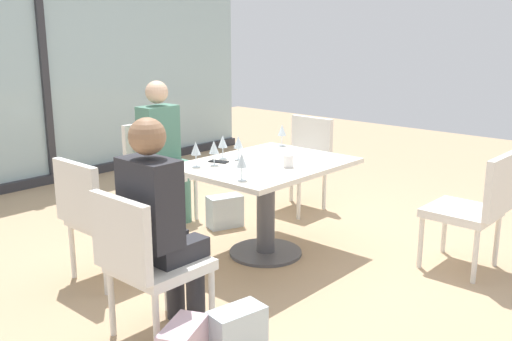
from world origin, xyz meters
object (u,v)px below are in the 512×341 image
Objects in this scene: handbag_2 at (237,333)px; chair_side_end at (146,258)px; handbag_1 at (225,211)px; person_near_window at (163,145)px; person_side_end at (160,217)px; wine_glass_5 at (196,149)px; chair_far_left at (99,213)px; wine_glass_4 at (238,143)px; chair_near_window at (156,165)px; wine_glass_2 at (214,148)px; chair_front_right at (476,205)px; dining_table_main at (266,186)px; cell_phone_on_table at (219,162)px; coffee_cup at (288,161)px; wine_glass_1 at (242,161)px; wine_glass_3 at (282,131)px; chair_far_right at (302,158)px; wine_glass_0 at (223,142)px.

chair_side_end is at bearing 122.65° from handbag_2.
chair_side_end is at bearing -127.54° from handbag_1.
chair_side_end is 0.69× the size of person_near_window.
person_side_end is 1.06m from wine_glass_5.
chair_side_end is at bearing -107.57° from chair_far_left.
person_side_end reaches higher than wine_glass_4.
chair_side_end is 1.96m from handbag_1.
chair_side_end is 4.70× the size of wine_glass_5.
chair_near_window is 1.38m from chair_far_left.
wine_glass_2 is (-0.33, -1.09, 0.37)m from chair_near_window.
chair_front_right is 0.69× the size of person_side_end.
chair_side_end is (-1.40, -0.35, -0.05)m from dining_table_main.
person_side_end is 0.75m from handbag_2.
wine_glass_5 is at bearing -129.47° from handbag_1.
cell_phone_on_table is (0.21, -0.01, -0.13)m from wine_glass_5.
chair_side_end is 2.90× the size of handbag_2.
person_near_window is 1.42m from coffee_cup.
chair_near_window is at bearing 71.91° from wine_glass_1.
dining_table_main is 1.44m from chair_side_end.
person_side_end reaches higher than wine_glass_5.
handbag_1 is at bearing -65.88° from person_near_window.
chair_far_left reaches higher than handbag_1.
chair_side_end reaches higher than handbag_2.
chair_front_right reaches higher than coffee_cup.
chair_near_window is (1.40, 1.66, 0.00)m from chair_side_end.
chair_near_window is 1.18m from wine_glass_5.
person_side_end is at bearing 0.00° from chair_side_end.
handbag_1 is 2.08m from handbag_2.
chair_side_end is 2.36m from chair_front_right.
person_near_window is 6.81× the size of wine_glass_5.
chair_far_left is at bearing 72.43° from chair_side_end.
dining_table_main is 0.97× the size of person_side_end.
wine_glass_3 is at bearing 42.92° from handbag_2.
cell_phone_on_table is at bearing 114.37° from coffee_cup.
chair_far_left is 1.00× the size of chair_front_right.
handbag_1 is (0.31, 0.46, -0.72)m from wine_glass_4.
wine_glass_1 is (-1.25, 1.09, 0.37)m from chair_front_right.
handbag_2 is (-1.19, -0.83, -0.41)m from dining_table_main.
wine_glass_2 is at bearing 179.14° from wine_glass_4.
handbag_1 is at bearing 70.88° from dining_table_main.
chair_side_end is at bearing -161.10° from chair_far_right.
coffee_cup is at bearing -49.13° from wine_glass_5.
wine_glass_2 is 0.17m from cell_phone_on_table.
wine_glass_3 is at bearing 0.88° from wine_glass_5.
cell_phone_on_table is 0.48× the size of handbag_1.
chair_side_end is 1.48m from wine_glass_0.
chair_far_left is 1.33m from person_near_window.
wine_glass_3 reaches higher than handbag_2.
handbag_2 is (-1.06, -1.16, -0.72)m from wine_glass_0.
chair_side_end is 0.64m from handbag_2.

